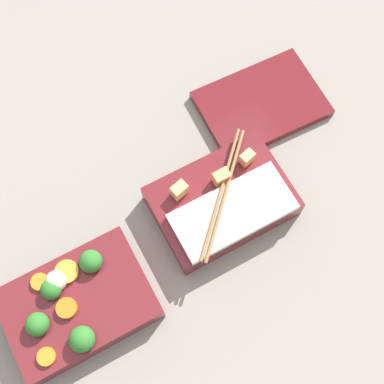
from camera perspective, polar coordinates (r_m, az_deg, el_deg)
name	(u,v)px	position (r m, az deg, el deg)	size (l,w,h in m)	color
ground_plane	(157,253)	(0.80, -3.76, -6.51)	(3.00, 3.00, 0.00)	gray
bento_tray_vegetable	(77,304)	(0.77, -12.18, -11.63)	(0.20, 0.14, 0.07)	maroon
bento_tray_rice	(223,202)	(0.79, 3.31, -1.09)	(0.20, 0.16, 0.06)	maroon
bento_lid	(261,104)	(0.89, 7.40, 9.30)	(0.19, 0.14, 0.02)	maroon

